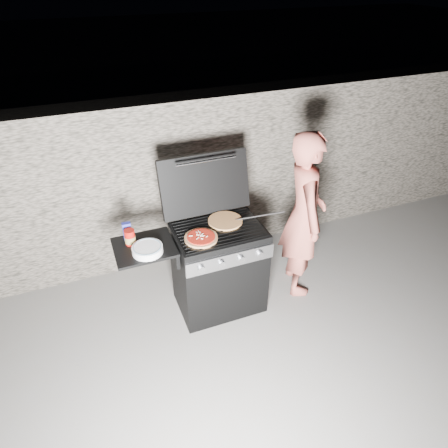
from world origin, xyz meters
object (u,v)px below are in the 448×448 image
object	(u,v)px
pizza_topped	(201,237)
sauce_jar	(130,237)
gas_grill	(194,275)
person	(304,216)

from	to	relation	value
pizza_topped	sauce_jar	size ratio (longest dim) A/B	2.08
pizza_topped	sauce_jar	bearing A→B (deg)	164.00
pizza_topped	sauce_jar	world-z (taller)	sauce_jar
gas_grill	person	bearing A→B (deg)	-0.34
gas_grill	sauce_jar	xyz separation A→B (m)	(-0.52, 0.07, 0.52)
gas_grill	sauce_jar	size ratio (longest dim) A/B	9.79
gas_grill	person	world-z (taller)	person
gas_grill	pizza_topped	size ratio (longest dim) A/B	4.69
gas_grill	pizza_topped	world-z (taller)	pizza_topped
gas_grill	pizza_topped	bearing A→B (deg)	-58.66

